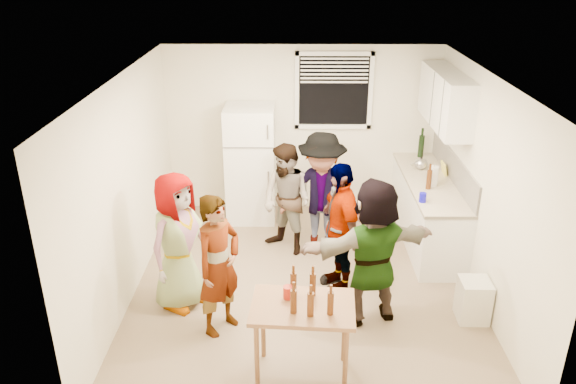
{
  "coord_description": "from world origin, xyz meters",
  "views": [
    {
      "loc": [
        -0.14,
        -5.77,
        3.72
      ],
      "look_at": [
        -0.19,
        0.16,
        1.15
      ],
      "focal_mm": 35.0,
      "sensor_mm": 36.0,
      "label": 1
    }
  ],
  "objects_px": {
    "blue_cup": "(422,202)",
    "guest_orange": "(369,317)",
    "guest_back_right": "(320,252)",
    "wine_bottle": "(420,157)",
    "guest_stripe": "(222,327)",
    "trash_bin": "(473,299)",
    "kettle": "(420,169)",
    "guest_black": "(337,286)",
    "red_cup": "(288,298)",
    "beer_bottle_table": "(330,314)",
    "beer_bottle_counter": "(428,189)",
    "guest_grey": "(183,303)",
    "refrigerator": "(251,164)",
    "serving_table": "(302,374)",
    "guest_back_left": "(287,250)"
  },
  "relations": [
    {
      "from": "wine_bottle",
      "to": "red_cup",
      "type": "bearing_deg",
      "value": -118.78
    },
    {
      "from": "wine_bottle",
      "to": "beer_bottle_counter",
      "type": "distance_m",
      "value": 1.22
    },
    {
      "from": "trash_bin",
      "to": "guest_grey",
      "type": "distance_m",
      "value": 3.23
    },
    {
      "from": "kettle",
      "to": "refrigerator",
      "type": "bearing_deg",
      "value": 149.65
    },
    {
      "from": "guest_back_right",
      "to": "beer_bottle_table",
      "type": "bearing_deg",
      "value": -77.75
    },
    {
      "from": "kettle",
      "to": "serving_table",
      "type": "relative_size",
      "value": 0.25
    },
    {
      "from": "beer_bottle_table",
      "to": "guest_back_left",
      "type": "height_order",
      "value": "beer_bottle_table"
    },
    {
      "from": "beer_bottle_table",
      "to": "guest_stripe",
      "type": "distance_m",
      "value": 1.58
    },
    {
      "from": "blue_cup",
      "to": "guest_stripe",
      "type": "distance_m",
      "value": 2.81
    },
    {
      "from": "refrigerator",
      "to": "red_cup",
      "type": "bearing_deg",
      "value": -80.25
    },
    {
      "from": "kettle",
      "to": "blue_cup",
      "type": "distance_m",
      "value": 1.14
    },
    {
      "from": "beer_bottle_counter",
      "to": "guest_stripe",
      "type": "height_order",
      "value": "beer_bottle_counter"
    },
    {
      "from": "guest_black",
      "to": "guest_back_right",
      "type": "bearing_deg",
      "value": 175.69
    },
    {
      "from": "blue_cup",
      "to": "red_cup",
      "type": "bearing_deg",
      "value": -130.5
    },
    {
      "from": "beer_bottle_counter",
      "to": "beer_bottle_table",
      "type": "relative_size",
      "value": 1.14
    },
    {
      "from": "blue_cup",
      "to": "beer_bottle_table",
      "type": "height_order",
      "value": "blue_cup"
    },
    {
      "from": "guest_stripe",
      "to": "trash_bin",
      "type": "bearing_deg",
      "value": -48.42
    },
    {
      "from": "refrigerator",
      "to": "guest_back_left",
      "type": "distance_m",
      "value": 1.44
    },
    {
      "from": "serving_table",
      "to": "guest_stripe",
      "type": "xyz_separation_m",
      "value": [
        -0.84,
        0.72,
        0.0
      ]
    },
    {
      "from": "guest_back_left",
      "to": "guest_orange",
      "type": "relative_size",
      "value": 0.91
    },
    {
      "from": "serving_table",
      "to": "guest_grey",
      "type": "xyz_separation_m",
      "value": [
        -1.35,
        1.17,
        0.0
      ]
    },
    {
      "from": "wine_bottle",
      "to": "beer_bottle_table",
      "type": "distance_m",
      "value": 4.07
    },
    {
      "from": "trash_bin",
      "to": "guest_back_right",
      "type": "height_order",
      "value": "trash_bin"
    },
    {
      "from": "red_cup",
      "to": "guest_back_right",
      "type": "xyz_separation_m",
      "value": [
        0.41,
        2.25,
        -0.79
      ]
    },
    {
      "from": "refrigerator",
      "to": "serving_table",
      "type": "distance_m",
      "value": 3.61
    },
    {
      "from": "serving_table",
      "to": "guest_back_left",
      "type": "xyz_separation_m",
      "value": [
        -0.16,
        2.41,
        0.0
      ]
    },
    {
      "from": "refrigerator",
      "to": "guest_orange",
      "type": "relative_size",
      "value": 1.04
    },
    {
      "from": "trash_bin",
      "to": "guest_black",
      "type": "distance_m",
      "value": 1.57
    },
    {
      "from": "refrigerator",
      "to": "serving_table",
      "type": "height_order",
      "value": "refrigerator"
    },
    {
      "from": "blue_cup",
      "to": "guest_black",
      "type": "xyz_separation_m",
      "value": [
        -1.04,
        -0.47,
        -0.9
      ]
    },
    {
      "from": "kettle",
      "to": "wine_bottle",
      "type": "height_order",
      "value": "wine_bottle"
    },
    {
      "from": "trash_bin",
      "to": "guest_black",
      "type": "relative_size",
      "value": 0.3
    },
    {
      "from": "blue_cup",
      "to": "guest_orange",
      "type": "bearing_deg",
      "value": -124.02
    },
    {
      "from": "guest_back_right",
      "to": "wine_bottle",
      "type": "bearing_deg",
      "value": 52.92
    },
    {
      "from": "wine_bottle",
      "to": "guest_stripe",
      "type": "bearing_deg",
      "value": -132.24
    },
    {
      "from": "refrigerator",
      "to": "wine_bottle",
      "type": "xyz_separation_m",
      "value": [
        2.5,
        0.19,
        0.05
      ]
    },
    {
      "from": "beer_bottle_table",
      "to": "guest_back_right",
      "type": "relative_size",
      "value": 0.13
    },
    {
      "from": "trash_bin",
      "to": "serving_table",
      "type": "bearing_deg",
      "value": -154.23
    },
    {
      "from": "wine_bottle",
      "to": "blue_cup",
      "type": "bearing_deg",
      "value": -100.86
    },
    {
      "from": "guest_stripe",
      "to": "guest_black",
      "type": "height_order",
      "value": "guest_black"
    },
    {
      "from": "beer_bottle_table",
      "to": "kettle",
      "type": "bearing_deg",
      "value": 65.85
    },
    {
      "from": "kettle",
      "to": "wine_bottle",
      "type": "distance_m",
      "value": 0.51
    },
    {
      "from": "kettle",
      "to": "blue_cup",
      "type": "relative_size",
      "value": 1.97
    },
    {
      "from": "guest_orange",
      "to": "beer_bottle_counter",
      "type": "bearing_deg",
      "value": -138.58
    },
    {
      "from": "kettle",
      "to": "guest_black",
      "type": "xyz_separation_m",
      "value": [
        -1.25,
        -1.58,
        -0.9
      ]
    },
    {
      "from": "blue_cup",
      "to": "guest_orange",
      "type": "xyz_separation_m",
      "value": [
        -0.74,
        -1.09,
        -0.9
      ]
    },
    {
      "from": "refrigerator",
      "to": "guest_back_left",
      "type": "height_order",
      "value": "refrigerator"
    },
    {
      "from": "kettle",
      "to": "guest_black",
      "type": "bearing_deg",
      "value": -151.07
    },
    {
      "from": "blue_cup",
      "to": "beer_bottle_table",
      "type": "bearing_deg",
      "value": -120.3
    },
    {
      "from": "guest_back_right",
      "to": "guest_black",
      "type": "relative_size",
      "value": 1.05
    }
  ]
}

